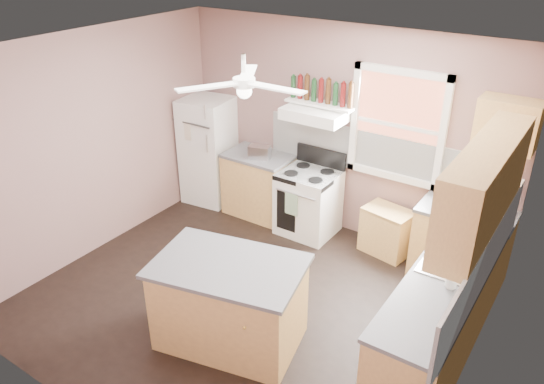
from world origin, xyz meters
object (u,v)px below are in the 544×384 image
Objects in this scene: stove at (308,203)px; island at (230,305)px; cart at (387,232)px; toaster at (259,152)px; refrigerator at (209,151)px.

island is at bearing -78.66° from stove.
stove is at bearing -164.07° from cart.
island is (1.18, -2.18, -0.56)m from toaster.
cart is (1.07, 0.11, -0.14)m from stove.
toaster is 0.33× the size of stove.
refrigerator is 3.11m from island.
refrigerator is at bearing 120.74° from island.
toaster is (0.95, -0.06, 0.22)m from refrigerator.
stove is 0.65× the size of island.
cart is at bearing 61.93° from island.
stove is 2.27m from island.
toaster is at bearing 105.63° from island.
cart is (2.77, 0.09, -0.48)m from refrigerator.
refrigerator is at bearing -167.98° from cart.
toaster is at bearing -176.28° from stove.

